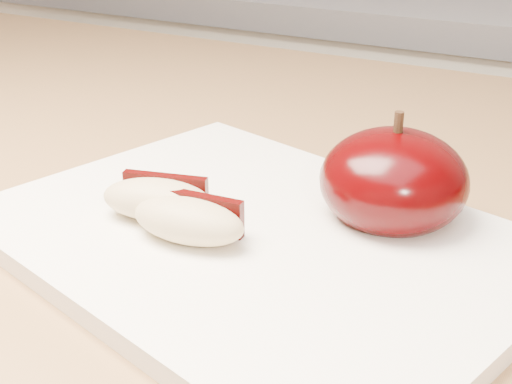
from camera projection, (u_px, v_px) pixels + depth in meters
The scene contains 4 objects.
cutting_board at pixel (256, 240), 0.43m from camera, with size 0.32×0.24×0.01m, color white.
apple_half at pixel (393, 181), 0.43m from camera, with size 0.10×0.10×0.08m.
apple_wedge_a at pixel (158, 199), 0.43m from camera, with size 0.08×0.05×0.03m.
apple_wedge_b at pixel (190, 220), 0.41m from camera, with size 0.07×0.04×0.03m.
Camera 1 is at (0.12, 0.03, 1.11)m, focal length 50.00 mm.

